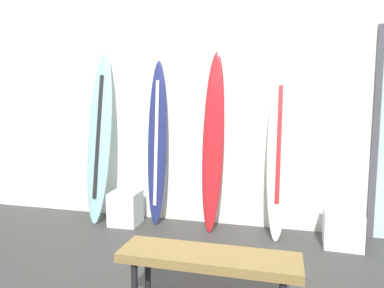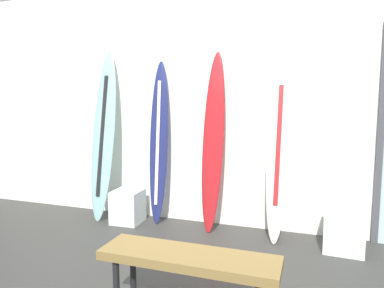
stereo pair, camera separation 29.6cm
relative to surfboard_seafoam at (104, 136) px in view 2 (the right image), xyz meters
The scene contains 9 objects.
ground 1.92m from the surfboard_seafoam, 36.73° to the right, with size 8.00×8.00×0.04m, color #373633.
wall_back 1.39m from the surfboard_seafoam, 14.61° to the left, with size 7.20×0.20×2.80m, color white.
surfboard_seafoam is the anchor object (origin of this frame).
surfboard_navy 0.70m from the surfboard_seafoam, ahead, with size 0.23×0.26×1.90m.
surfboard_crimson 1.36m from the surfboard_seafoam, ahead, with size 0.26×0.37×1.98m.
surfboard_ivory 2.07m from the surfboard_seafoam, ahead, with size 0.25×0.43×1.98m.
display_block_left 2.84m from the surfboard_seafoam, ahead, with size 0.38×0.38×0.35m.
display_block_center 0.90m from the surfboard_seafoam, 11.05° to the right, with size 0.34×0.34×0.39m.
bench 2.39m from the surfboard_seafoam, 43.91° to the right, with size 1.17×0.33×0.45m.
Camera 2 is at (1.09, -2.66, 1.41)m, focal length 32.69 mm.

